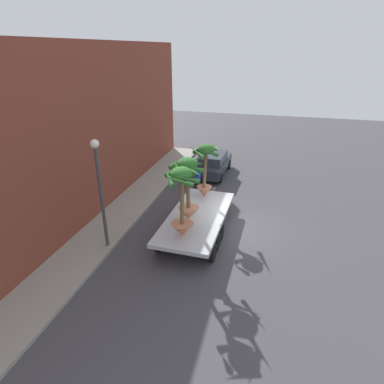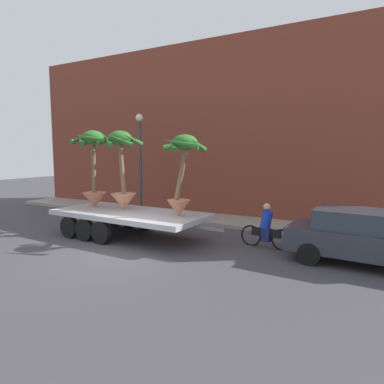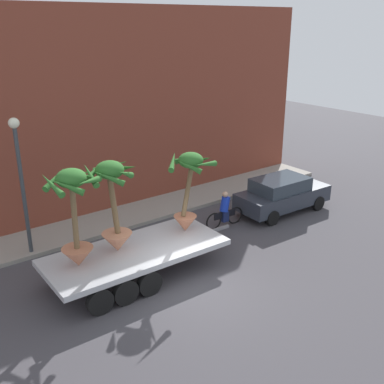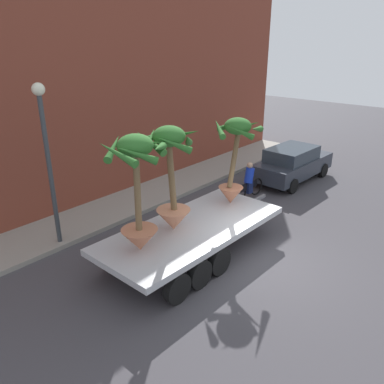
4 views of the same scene
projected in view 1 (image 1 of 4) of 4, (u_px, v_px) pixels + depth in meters
name	position (u px, v px, depth m)	size (l,w,h in m)	color
ground_plane	(236.00, 227.00, 15.96)	(60.00, 60.00, 0.00)	#423F44
sidewalk	(124.00, 211.00, 17.38)	(24.00, 2.20, 0.15)	gray
building_facade	(86.00, 133.00, 16.05)	(24.00, 1.20, 8.55)	brown
flatbed_trailer	(196.00, 221.00, 14.93)	(6.92, 2.69, 0.98)	#B7BABF
potted_palm_rear	(182.00, 200.00, 12.74)	(1.65, 1.69, 3.05)	#C17251
potted_palm_middle	(188.00, 188.00, 13.98)	(1.60, 1.61, 3.02)	tan
potted_palm_front	(205.00, 167.00, 16.39)	(1.71, 1.76, 2.81)	#C17251
cyclist	(198.00, 181.00, 19.77)	(1.84, 0.37, 1.54)	black
parked_car	(213.00, 163.00, 22.26)	(4.38, 1.97, 1.58)	#2D333D
street_lamp	(99.00, 181.00, 13.00)	(0.36, 0.36, 4.83)	#383D42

